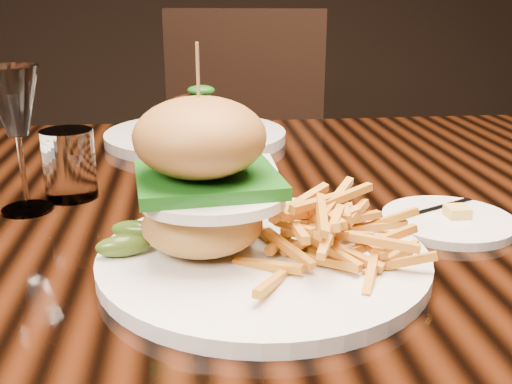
{
  "coord_description": "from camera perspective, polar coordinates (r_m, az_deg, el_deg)",
  "views": [
    {
      "loc": [
        -0.11,
        -0.74,
        1.01
      ],
      "look_at": [
        -0.05,
        -0.17,
        0.81
      ],
      "focal_mm": 42.0,
      "sensor_mm": 36.0,
      "label": 1
    }
  ],
  "objects": [
    {
      "name": "dining_table",
      "position": [
        0.82,
        2.26,
        -5.1
      ],
      "size": [
        1.6,
        0.9,
        0.75
      ],
      "color": "black",
      "rests_on": "ground"
    },
    {
      "name": "side_saucer",
      "position": [
        0.71,
        17.82,
        -2.6
      ],
      "size": [
        0.15,
        0.15,
        0.02
      ],
      "rotation": [
        0.0,
        0.0,
        -0.07
      ],
      "color": "silver",
      "rests_on": "dining_table"
    },
    {
      "name": "water_tumbler",
      "position": [
        0.79,
        -17.35,
        2.53
      ],
      "size": [
        0.07,
        0.07,
        0.09
      ],
      "primitive_type": "cylinder",
      "color": "white",
      "rests_on": "dining_table"
    },
    {
      "name": "ramekin",
      "position": [
        0.79,
        -1.21,
        1.52
      ],
      "size": [
        0.09,
        0.09,
        0.04
      ],
      "primitive_type": "cube",
      "rotation": [
        0.0,
        0.0,
        -0.17
      ],
      "color": "silver",
      "rests_on": "dining_table"
    },
    {
      "name": "burger_plate",
      "position": [
        0.56,
        -0.56,
        -2.08
      ],
      "size": [
        0.32,
        0.32,
        0.21
      ],
      "rotation": [
        0.0,
        0.0,
        -0.1
      ],
      "color": "silver",
      "rests_on": "dining_table"
    },
    {
      "name": "far_dish",
      "position": [
        1.05,
        -5.77,
        5.84
      ],
      "size": [
        0.31,
        0.31,
        0.1
      ],
      "rotation": [
        0.0,
        0.0,
        0.13
      ],
      "color": "silver",
      "rests_on": "dining_table"
    },
    {
      "name": "wine_glass",
      "position": [
        0.74,
        -22.02,
        7.53
      ],
      "size": [
        0.06,
        0.06,
        0.17
      ],
      "color": "white",
      "rests_on": "dining_table"
    },
    {
      "name": "chair_far",
      "position": [
        1.7,
        -1.43,
        2.92
      ],
      "size": [
        0.54,
        0.55,
        0.95
      ],
      "rotation": [
        0.0,
        0.0,
        -0.2
      ],
      "color": "black",
      "rests_on": "ground"
    }
  ]
}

